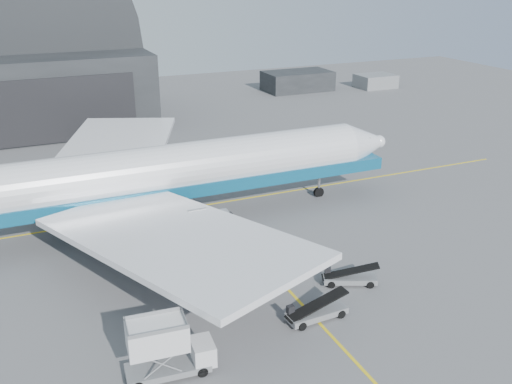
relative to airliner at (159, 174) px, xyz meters
name	(u,v)px	position (x,y,z in m)	size (l,w,h in m)	color
ground	(291,293)	(5.97, -17.30, -5.27)	(200.00, 200.00, 0.00)	#565659
taxi_lines	(233,231)	(5.97, -4.64, -5.26)	(80.00, 42.12, 0.02)	yellow
distant_bldg_a	(297,90)	(43.97, 54.70, -5.27)	(14.00, 8.00, 4.00)	black
distant_bldg_b	(375,87)	(60.97, 50.70, -5.27)	(8.00, 6.00, 2.80)	gray
airliner	(159,174)	(0.00, 0.00, 0.00)	(53.62, 51.99, 18.82)	white
catering_truck	(166,349)	(-5.75, -22.90, -3.29)	(5.82, 2.57, 3.90)	gray
pushback_tug	(226,243)	(3.89, -8.17, -4.62)	(4.14, 3.09, 1.71)	black
belt_loader_a	(316,312)	(6.01, -21.26, -4.68)	(5.02, 1.98, 1.90)	gray
belt_loader_b	(349,278)	(11.01, -17.90, -4.72)	(4.64, 3.13, 1.77)	gray
traffic_cone	(306,313)	(5.46, -20.69, -5.00)	(0.39, 0.39, 0.56)	red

